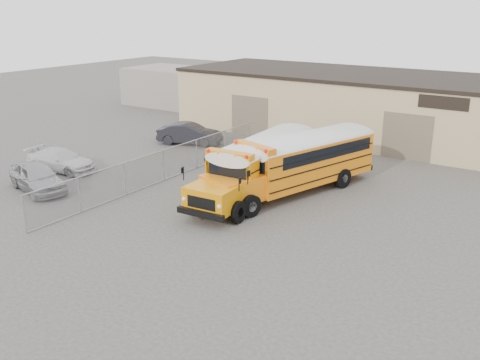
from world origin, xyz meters
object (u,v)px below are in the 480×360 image
Objects in this scene: car_silver at (37,177)px; school_bus_left at (307,137)px; car_dark at (190,134)px; car_white at (61,160)px; tarp_bundle at (205,198)px; school_bus_right at (374,140)px.

school_bus_left is at bearing -21.92° from car_silver.
car_dark is at bearing -178.94° from school_bus_left.
car_white is at bearing 48.28° from car_silver.
car_silver is at bearing -154.42° from car_white.
car_white is 0.98× the size of car_dark.
school_bus_left reaches higher than tarp_bundle.
school_bus_right is 2.39× the size of car_dark.
car_silver is 0.98× the size of car_dark.
school_bus_right reaches higher than car_silver.
car_white is (-15.40, -10.91, -1.15)m from school_bus_right.
school_bus_right is 18.91m from car_white.
tarp_bundle is 0.36× the size of car_silver.
school_bus_right is 2.43× the size of car_white.
school_bus_right is 13.18m from car_dark.
school_bus_left reaches higher than car_white.
school_bus_right is 12.38m from tarp_bundle.
car_dark is at bearing 13.72° from car_silver.
car_silver is at bearing -133.61° from school_bus_right.
car_silver is at bearing -166.32° from tarp_bundle.
tarp_bundle is at bearing -108.23° from school_bus_right.
car_silver is (-13.37, -14.04, -1.04)m from school_bus_right.
tarp_bundle is (-0.07, -10.33, -0.89)m from school_bus_left.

